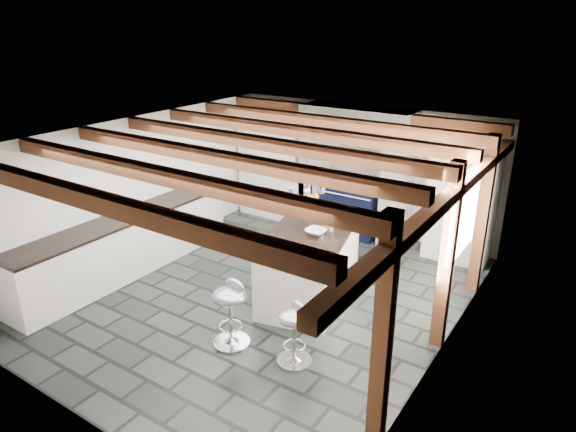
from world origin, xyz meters
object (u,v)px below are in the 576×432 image
Objects in this scene: kitchen_island at (310,262)px; bar_stool_far at (231,306)px; range_cooker at (353,209)px; bar_stool_near at (295,326)px.

kitchen_island reaches higher than bar_stool_far.
kitchen_island is (0.50, -2.31, 0.04)m from range_cooker.
bar_stool_far is (-0.17, -1.56, 0.01)m from kitchen_island.
kitchen_island is at bearing 89.58° from bar_stool_far.
bar_stool_far is (0.33, -3.87, 0.06)m from range_cooker.
kitchen_island is at bearing -77.77° from range_cooker.
range_cooker is 0.46× the size of kitchen_island.
bar_stool_near is 0.90× the size of bar_stool_far.
bar_stool_near is at bearing -78.82° from kitchen_island.
bar_stool_far is (-0.84, -0.12, 0.05)m from bar_stool_near.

